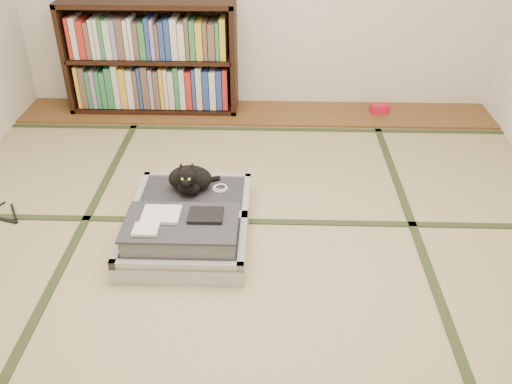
{
  "coord_description": "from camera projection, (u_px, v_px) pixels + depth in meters",
  "views": [
    {
      "loc": [
        0.13,
        -2.3,
        1.93
      ],
      "look_at": [
        0.05,
        0.35,
        0.25
      ],
      "focal_mm": 38.0,
      "sensor_mm": 36.0,
      "label": 1
    }
  ],
  "objects": [
    {
      "name": "suitcase",
      "position": [
        187.0,
        225.0,
        3.13
      ],
      "size": [
        0.7,
        0.93,
        0.27
      ],
      "color": "#A4A5A9",
      "rests_on": "floor"
    },
    {
      "name": "bookcase",
      "position": [
        152.0,
        60.0,
        4.51
      ],
      "size": [
        1.42,
        0.32,
        0.92
      ],
      "color": "black",
      "rests_on": "wood_strip"
    },
    {
      "name": "tatami_borders",
      "position": [
        249.0,
        213.0,
        3.39
      ],
      "size": [
        4.0,
        4.5,
        0.01
      ],
      "color": "#2D381E",
      "rests_on": "ground"
    },
    {
      "name": "cat",
      "position": [
        190.0,
        179.0,
        3.31
      ],
      "size": [
        0.31,
        0.31,
        0.25
      ],
      "color": "black",
      "rests_on": "suitcase"
    },
    {
      "name": "wood_strip",
      "position": [
        256.0,
        113.0,
        4.66
      ],
      "size": [
        4.0,
        0.5,
        0.02
      ],
      "primitive_type": "cube",
      "color": "brown",
      "rests_on": "ground"
    },
    {
      "name": "floor",
      "position": [
        245.0,
        264.0,
        2.98
      ],
      "size": [
        4.5,
        4.5,
        0.0
      ],
      "primitive_type": "plane",
      "color": "tan",
      "rests_on": "ground"
    },
    {
      "name": "red_item",
      "position": [
        379.0,
        108.0,
        4.64
      ],
      "size": [
        0.16,
        0.12,
        0.07
      ],
      "primitive_type": "cube",
      "rotation": [
        0.0,
        0.0,
        0.19
      ],
      "color": "red",
      "rests_on": "wood_strip"
    },
    {
      "name": "cable_coil",
      "position": [
        220.0,
        188.0,
        3.38
      ],
      "size": [
        0.1,
        0.1,
        0.02
      ],
      "color": "white",
      "rests_on": "suitcase"
    }
  ]
}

